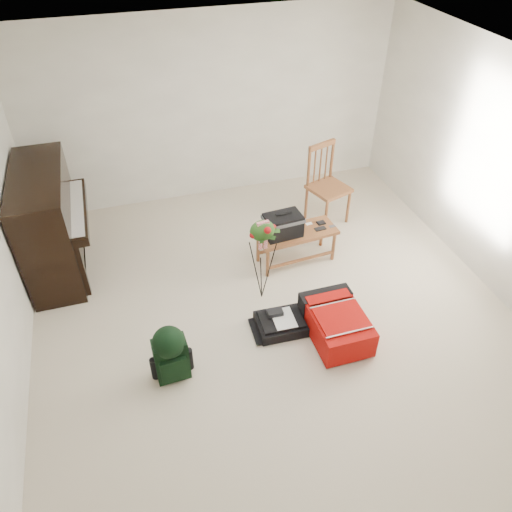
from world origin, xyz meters
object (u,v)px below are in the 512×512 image
object	(u,v)px
dining_chair	(328,185)
red_suitcase	(334,320)
green_backpack	(170,352)
bench	(287,227)
black_duffel	(281,323)
piano	(51,225)
flower_stand	(262,261)

from	to	relation	value
dining_chair	red_suitcase	world-z (taller)	dining_chair
red_suitcase	green_backpack	bearing A→B (deg)	-177.60
bench	black_duffel	size ratio (longest dim) A/B	1.90
bench	piano	bearing A→B (deg)	160.14
bench	red_suitcase	xyz separation A→B (m)	(0.08, -1.23, -0.34)
black_duffel	flower_stand	xyz separation A→B (m)	(-0.05, 0.52, 0.44)
bench	green_backpack	size ratio (longest dim) A/B	1.60
bench	flower_stand	distance (m)	0.69
piano	dining_chair	world-z (taller)	piano
piano	red_suitcase	distance (m)	3.35
black_duffel	green_backpack	xyz separation A→B (m)	(-1.18, -0.28, 0.26)
bench	flower_stand	world-z (taller)	flower_stand
dining_chair	black_duffel	world-z (taller)	dining_chair
dining_chair	green_backpack	distance (m)	3.17
green_backpack	piano	bearing A→B (deg)	113.53
red_suitcase	flower_stand	distance (m)	0.97
black_duffel	green_backpack	bearing A→B (deg)	-164.23
dining_chair	piano	bearing A→B (deg)	161.63
green_backpack	black_duffel	bearing A→B (deg)	10.34
red_suitcase	green_backpack	size ratio (longest dim) A/B	1.27
flower_stand	black_duffel	bearing A→B (deg)	-92.01
red_suitcase	flower_stand	size ratio (longest dim) A/B	0.73
piano	green_backpack	xyz separation A→B (m)	(1.01, -2.02, -0.26)
black_duffel	piano	bearing A→B (deg)	143.91
bench	black_duffel	xyz separation A→B (m)	(-0.42, -1.03, -0.44)
red_suitcase	green_backpack	distance (m)	1.69
black_duffel	flower_stand	distance (m)	0.68
dining_chair	red_suitcase	distance (m)	2.12
piano	red_suitcase	world-z (taller)	piano
black_duffel	dining_chair	bearing A→B (deg)	57.01
flower_stand	bench	bearing A→B (deg)	40.35
piano	red_suitcase	xyz separation A→B (m)	(2.69, -1.95, -0.42)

